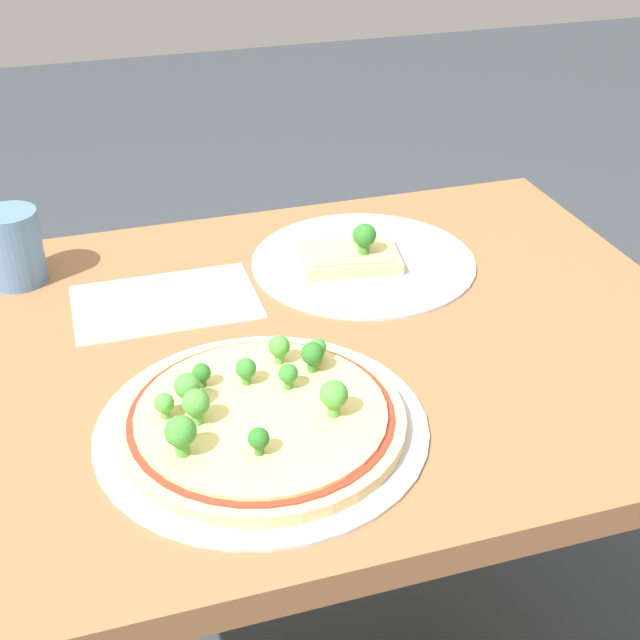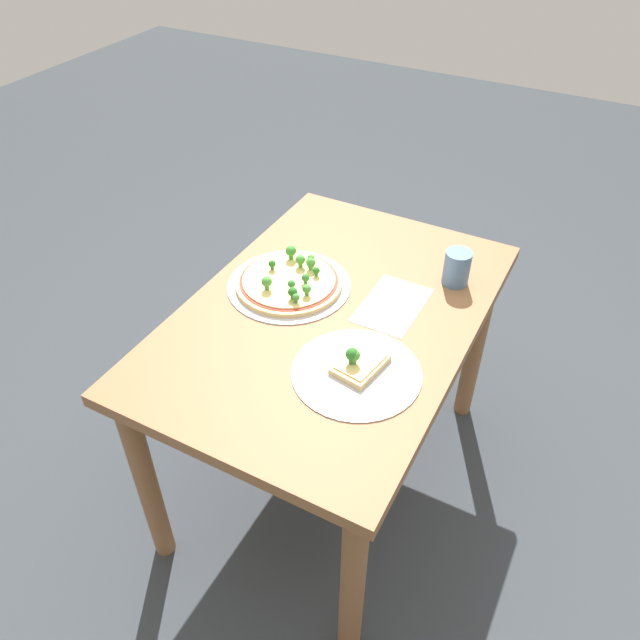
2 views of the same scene
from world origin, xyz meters
TOP-DOWN VIEW (x-y plane):
  - ground_plane at (0.00, 0.00)m, footprint 8.00×8.00m
  - dining_table at (0.00, 0.00)m, footprint 1.09×0.74m
  - pizza_tray_whole at (0.05, 0.16)m, footprint 0.35×0.35m
  - pizza_tray_slice at (-0.17, -0.16)m, footprint 0.31×0.31m
  - drinking_cup at (0.28, -0.25)m, footprint 0.07×0.07m
  - paper_menu at (0.10, -0.13)m, footprint 0.24×0.15m

SIDE VIEW (x-z plane):
  - ground_plane at x=0.00m, z-range 0.00..0.00m
  - dining_table at x=0.00m, z-range 0.25..0.95m
  - paper_menu at x=0.10m, z-range 0.70..0.71m
  - pizza_tray_slice at x=-0.17m, z-range 0.68..0.75m
  - pizza_tray_whole at x=0.05m, z-range 0.68..0.75m
  - drinking_cup at x=0.28m, z-range 0.70..0.81m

